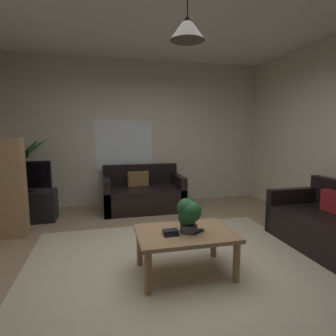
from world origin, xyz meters
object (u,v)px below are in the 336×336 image
(coffee_table, at_px, (185,238))
(tv_stand, at_px, (27,206))
(couch_right_side, at_px, (333,228))
(book_on_table_0, at_px, (171,234))
(potted_plant_on_table, at_px, (188,214))
(potted_palm_corner, at_px, (25,179))
(book_on_table_1, at_px, (171,231))
(couch_under_window, at_px, (143,195))
(remote_on_table_0, at_px, (197,232))
(pendant_lamp, at_px, (187,28))
(tv, at_px, (25,176))

(coffee_table, xyz_separation_m, tv_stand, (-2.05, 2.20, -0.13))
(couch_right_side, relative_size, book_on_table_0, 9.75)
(coffee_table, xyz_separation_m, potted_plant_on_table, (0.02, -0.03, 0.27))
(couch_right_side, bearing_deg, potted_palm_corner, -121.41)
(book_on_table_1, bearing_deg, couch_under_window, 88.03)
(book_on_table_0, bearing_deg, tv_stand, 129.71)
(coffee_table, xyz_separation_m, potted_palm_corner, (-2.17, 2.69, 0.25))
(book_on_table_0, xyz_separation_m, potted_palm_corner, (-2.00, 2.75, 0.17))
(book_on_table_0, distance_m, remote_on_table_0, 0.28)
(tv_stand, distance_m, pendant_lamp, 3.72)
(book_on_table_1, height_order, potted_plant_on_table, potted_plant_on_table)
(potted_palm_corner, bearing_deg, tv, -75.90)
(tv, bearing_deg, pendant_lamp, -46.79)
(coffee_table, height_order, remote_on_table_0, remote_on_table_0)
(potted_palm_corner, bearing_deg, potted_plant_on_table, -51.00)
(book_on_table_0, height_order, pendant_lamp, pendant_lamp)
(book_on_table_1, bearing_deg, couch_right_side, 5.03)
(book_on_table_0, distance_m, potted_plant_on_table, 0.27)
(potted_plant_on_table, bearing_deg, tv, 133.20)
(remote_on_table_0, bearing_deg, coffee_table, -148.92)
(couch_under_window, distance_m, coffee_table, 2.46)
(potted_palm_corner, xyz_separation_m, pendant_lamp, (2.17, -2.69, 1.82))
(couch_under_window, bearing_deg, coffee_table, -88.04)
(tv, bearing_deg, book_on_table_0, -50.02)
(coffee_table, height_order, tv, tv)
(book_on_table_1, height_order, pendant_lamp, pendant_lamp)
(potted_palm_corner, bearing_deg, pendant_lamp, -51.04)
(book_on_table_1, distance_m, tv, 2.92)
(couch_under_window, height_order, potted_palm_corner, potted_palm_corner)
(couch_right_side, relative_size, pendant_lamp, 2.81)
(potted_palm_corner, bearing_deg, couch_under_window, -6.42)
(tv, xyz_separation_m, pendant_lamp, (2.05, -2.18, 1.69))
(book_on_table_0, relative_size, potted_palm_corner, 0.11)
(couch_right_side, bearing_deg, tv, -116.73)
(coffee_table, relative_size, pendant_lamp, 1.90)
(potted_palm_corner, relative_size, pendant_lamp, 2.69)
(couch_under_window, bearing_deg, potted_plant_on_table, -87.52)
(couch_right_side, distance_m, tv, 4.55)
(couch_under_window, relative_size, couch_right_side, 0.99)
(couch_right_side, xyz_separation_m, book_on_table_0, (-2.16, -0.20, 0.19))
(tv_stand, xyz_separation_m, tv, (-0.00, -0.02, 0.51))
(book_on_table_0, bearing_deg, pendant_lamp, 19.26)
(coffee_table, height_order, potted_plant_on_table, potted_plant_on_table)
(couch_under_window, xyz_separation_m, couch_right_side, (2.08, -2.31, -0.00))
(tv, height_order, potted_palm_corner, potted_palm_corner)
(book_on_table_1, xyz_separation_m, tv, (-1.88, 2.22, 0.26))
(tv_stand, bearing_deg, couch_under_window, 7.35)
(coffee_table, relative_size, tv_stand, 1.11)
(potted_plant_on_table, xyz_separation_m, potted_palm_corner, (-2.20, 2.71, -0.02))
(couch_under_window, height_order, book_on_table_0, couch_under_window)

